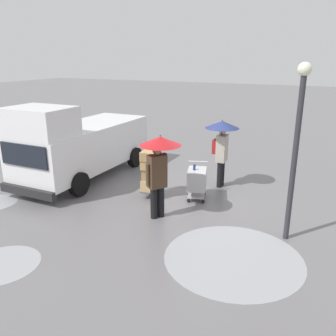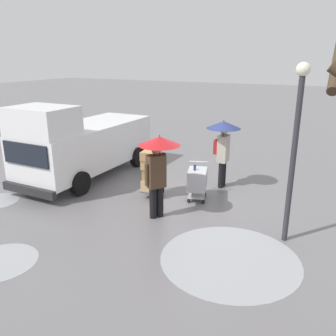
{
  "view_description": "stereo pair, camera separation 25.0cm",
  "coord_description": "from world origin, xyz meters",
  "views": [
    {
      "loc": [
        -3.62,
        9.11,
        3.96
      ],
      "look_at": [
        0.3,
        0.86,
        1.05
      ],
      "focal_mm": 37.54,
      "sensor_mm": 36.0,
      "label": 1
    },
    {
      "loc": [
        -3.84,
        9.0,
        3.96
      ],
      "look_at": [
        0.3,
        0.86,
        1.05
      ],
      "focal_mm": 37.54,
      "sensor_mm": 36.0,
      "label": 2
    }
  ],
  "objects": [
    {
      "name": "slush_patch_near_cluster",
      "position": [
        -2.12,
        2.83,
        0.0
      ],
      "size": [
        2.86,
        2.86,
        0.01
      ],
      "primitive_type": "cylinder",
      "color": "#999BA0",
      "rests_on": "ground"
    },
    {
      "name": "ground_plane",
      "position": [
        0.0,
        0.0,
        0.0
      ],
      "size": [
        90.0,
        90.0,
        0.0
      ],
      "primitive_type": "plane",
      "color": "slate"
    },
    {
      "name": "street_lamp",
      "position": [
        -2.98,
        1.5,
        2.37
      ],
      "size": [
        0.28,
        0.28,
        3.86
      ],
      "color": "#2D2D33",
      "rests_on": "ground"
    },
    {
      "name": "pedestrian_pink_side",
      "position": [
        0.14,
        1.72,
        1.58
      ],
      "size": [
        1.04,
        1.04,
        2.15
      ],
      "color": "black",
      "rests_on": "ground"
    },
    {
      "name": "hand_dolly_boxes",
      "position": [
        0.97,
        0.62,
        0.8
      ],
      "size": [
        0.61,
        0.77,
        1.4
      ],
      "color": "#515156",
      "rests_on": "ground"
    },
    {
      "name": "cargo_van_parked_right",
      "position": [
        3.91,
        0.09,
        1.18
      ],
      "size": [
        2.21,
        5.34,
        2.6
      ],
      "color": "white",
      "rests_on": "ground"
    },
    {
      "name": "pedestrian_black_side",
      "position": [
        -0.6,
        -1.09,
        1.57
      ],
      "size": [
        1.04,
        1.04,
        2.15
      ],
      "color": "black",
      "rests_on": "ground"
    },
    {
      "name": "slush_patch_far_side",
      "position": [
        1.97,
        5.03,
        0.0
      ],
      "size": [
        1.46,
        1.46,
        0.01
      ],
      "primitive_type": "cylinder",
      "color": "#999BA0",
      "rests_on": "ground"
    },
    {
      "name": "shopping_cart_vendor",
      "position": [
        -0.29,
        0.18,
        0.57
      ],
      "size": [
        0.77,
        0.94,
        1.04
      ],
      "color": "#B2B2B7",
      "rests_on": "ground"
    }
  ]
}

